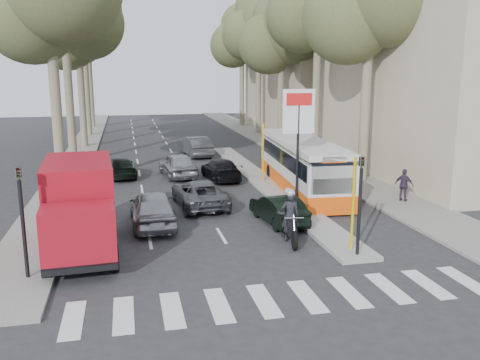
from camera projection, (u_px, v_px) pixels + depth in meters
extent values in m
plane|color=#28282B|center=(256.00, 251.00, 18.42)|extent=(120.00, 120.00, 0.00)
cube|color=gray|center=(280.00, 145.00, 44.10)|extent=(3.20, 70.00, 0.12)
cube|color=gray|center=(84.00, 147.00, 43.39)|extent=(2.40, 64.00, 0.12)
cube|color=gray|center=(263.00, 181.00, 29.59)|extent=(1.50, 26.00, 0.16)
cube|color=#B7AF91|center=(451.00, 28.00, 31.30)|extent=(11.00, 18.00, 18.00)
cube|color=#B7A88E|center=(319.00, 55.00, 52.49)|extent=(11.00, 20.00, 16.00)
cylinder|color=yellow|center=(353.00, 206.00, 17.80)|extent=(0.10, 0.10, 3.50)
cylinder|color=yellow|center=(297.00, 173.00, 23.52)|extent=(0.10, 0.10, 3.50)
cylinder|color=yellow|center=(263.00, 153.00, 29.24)|extent=(0.10, 0.10, 3.50)
cylinder|color=black|center=(298.00, 155.00, 23.34)|extent=(0.12, 0.12, 5.20)
cube|color=white|center=(299.00, 112.00, 22.92)|extent=(1.50, 0.10, 2.00)
cube|color=red|center=(299.00, 99.00, 22.74)|extent=(1.20, 0.02, 0.55)
cylinder|color=black|center=(359.00, 214.00, 17.35)|extent=(0.12, 0.12, 3.20)
imported|color=black|center=(361.00, 171.00, 17.03)|extent=(0.16, 0.41, 1.00)
cylinder|color=black|center=(24.00, 231.00, 15.50)|extent=(0.12, 0.12, 3.20)
imported|color=black|center=(19.00, 183.00, 15.18)|extent=(0.16, 0.41, 1.00)
cylinder|color=#6B604C|center=(57.00, 113.00, 27.26)|extent=(0.56, 0.56, 8.40)
sphere|color=#4C512D|center=(31.00, 14.00, 26.54)|extent=(5.20, 5.20, 5.20)
cylinder|color=#6B604C|center=(69.00, 99.00, 34.81)|extent=(0.56, 0.56, 8.96)
sphere|color=#4C512D|center=(49.00, 17.00, 34.02)|extent=(5.20, 5.20, 5.20)
cylinder|color=#6B604C|center=(82.00, 99.00, 42.57)|extent=(0.56, 0.56, 8.12)
sphere|color=#4C512D|center=(66.00, 39.00, 41.89)|extent=(5.20, 5.20, 5.20)
sphere|color=#4C512D|center=(88.00, 23.00, 40.71)|extent=(5.80, 5.80, 5.80)
sphere|color=#4C512D|center=(80.00, 10.00, 42.13)|extent=(4.80, 4.80, 4.80)
cylinder|color=#6B604C|center=(87.00, 88.00, 50.03)|extent=(0.56, 0.56, 9.52)
sphere|color=#4C512D|center=(73.00, 27.00, 49.17)|extent=(5.20, 5.20, 5.20)
sphere|color=#4C512D|center=(91.00, 11.00, 47.95)|extent=(5.80, 5.80, 5.80)
cylinder|color=#6B604C|center=(91.00, 89.00, 57.72)|extent=(0.56, 0.56, 8.68)
sphere|color=#4C512D|center=(79.00, 42.00, 56.97)|extent=(5.20, 5.20, 5.20)
sphere|color=#4C512D|center=(95.00, 29.00, 55.78)|extent=(5.80, 5.80, 5.80)
sphere|color=#4C512D|center=(89.00, 19.00, 57.18)|extent=(4.80, 4.80, 4.80)
cylinder|color=#6B604C|center=(365.00, 110.00, 29.01)|extent=(0.56, 0.56, 8.40)
sphere|color=#4C512D|center=(348.00, 18.00, 28.29)|extent=(5.20, 5.20, 5.20)
cylinder|color=#6B604C|center=(316.00, 96.00, 36.57)|extent=(0.56, 0.56, 9.24)
sphere|color=#4C512D|center=(302.00, 15.00, 35.74)|extent=(5.20, 5.20, 5.20)
cylinder|color=#6B604C|center=(281.00, 100.00, 44.30)|extent=(0.56, 0.56, 7.84)
sphere|color=#4C512D|center=(268.00, 44.00, 43.65)|extent=(5.20, 5.20, 5.20)
sphere|color=#4C512D|center=(295.00, 29.00, 42.49)|extent=(5.80, 5.80, 5.80)
sphere|color=#4C512D|center=(280.00, 17.00, 43.92)|extent=(4.80, 4.80, 4.80)
cylinder|color=#6B604C|center=(258.00, 90.00, 51.83)|extent=(0.56, 0.56, 8.96)
sphere|color=#4C512D|center=(248.00, 35.00, 51.04)|extent=(5.20, 5.20, 5.20)
sphere|color=#4C512D|center=(270.00, 21.00, 49.85)|extent=(5.80, 5.80, 5.80)
sphere|color=#4C512D|center=(258.00, 9.00, 51.24)|extent=(4.80, 4.80, 4.80)
cylinder|color=#6B604C|center=(242.00, 90.00, 59.54)|extent=(0.56, 0.56, 8.40)
sphere|color=#4C512D|center=(232.00, 45.00, 58.82)|extent=(5.20, 5.20, 5.20)
sphere|color=#4C512D|center=(251.00, 34.00, 57.65)|extent=(5.80, 5.80, 5.80)
sphere|color=#4C512D|center=(242.00, 24.00, 59.05)|extent=(4.80, 4.80, 4.80)
imported|color=#989BA0|center=(153.00, 208.00, 21.30)|extent=(1.91, 4.51, 1.52)
imported|color=black|center=(278.00, 209.00, 21.69)|extent=(1.74, 3.87, 1.23)
imported|color=#505258|center=(200.00, 193.00, 24.33)|extent=(2.46, 4.78, 1.29)
imported|color=black|center=(221.00, 169.00, 30.36)|extent=(1.99, 4.40, 1.25)
imported|color=#96989D|center=(178.00, 165.00, 31.16)|extent=(2.27, 4.53, 1.48)
imported|color=#4C4E53|center=(196.00, 146.00, 38.78)|extent=(2.06, 4.70, 1.50)
imported|color=black|center=(120.00, 168.00, 31.10)|extent=(2.16, 4.29, 1.20)
cube|color=black|center=(82.00, 238.00, 18.09)|extent=(2.60, 6.20, 0.25)
cylinder|color=black|center=(47.00, 264.00, 15.93)|extent=(0.36, 0.93, 0.91)
cylinder|color=black|center=(114.00, 258.00, 16.48)|extent=(0.36, 0.93, 0.91)
cylinder|color=black|center=(55.00, 228.00, 19.54)|extent=(0.36, 0.93, 0.91)
cylinder|color=black|center=(109.00, 224.00, 20.09)|extent=(0.36, 0.93, 0.91)
cube|color=maroon|center=(79.00, 234.00, 15.71)|extent=(2.31, 1.55, 1.72)
cube|color=black|center=(78.00, 234.00, 15.05)|extent=(2.03, 0.21, 0.91)
cube|color=maroon|center=(79.00, 194.00, 18.55)|extent=(2.59, 4.39, 2.53)
cube|color=#F2520D|center=(301.00, 181.00, 27.69)|extent=(3.11, 10.87, 0.84)
cube|color=silver|center=(302.00, 161.00, 27.46)|extent=(3.11, 10.87, 1.40)
cube|color=black|center=(302.00, 156.00, 27.40)|extent=(3.10, 10.45, 0.79)
cube|color=silver|center=(302.00, 142.00, 27.24)|extent=(3.11, 10.87, 0.28)
cube|color=black|center=(334.00, 178.00, 22.27)|extent=(2.05, 0.21, 1.40)
cube|color=#F2520D|center=(335.00, 160.00, 22.10)|extent=(1.12, 0.14, 0.30)
cylinder|color=black|center=(299.00, 199.00, 24.24)|extent=(0.33, 0.91, 0.90)
cylinder|color=black|center=(341.00, 197.00, 24.55)|extent=(0.33, 0.91, 0.90)
cylinder|color=black|center=(270.00, 172.00, 30.67)|extent=(0.33, 0.91, 0.90)
cylinder|color=black|center=(304.00, 171.00, 30.98)|extent=(0.33, 0.91, 0.90)
cylinder|color=black|center=(294.00, 240.00, 18.43)|extent=(0.21, 0.74, 0.73)
cylinder|color=black|center=(286.00, 226.00, 20.11)|extent=(0.21, 0.74, 0.73)
cylinder|color=silver|center=(294.00, 228.00, 18.42)|extent=(0.13, 0.46, 0.92)
cube|color=black|center=(290.00, 229.00, 19.29)|extent=(0.36, 0.89, 0.34)
cube|color=black|center=(291.00, 223.00, 19.01)|extent=(0.41, 0.56, 0.25)
cube|color=black|center=(288.00, 220.00, 19.58)|extent=(0.42, 0.78, 0.14)
cylinder|color=silver|center=(294.00, 218.00, 18.41)|extent=(0.71, 0.14, 0.05)
imported|color=black|center=(290.00, 216.00, 19.19)|extent=(0.76, 0.55, 1.93)
imported|color=black|center=(288.00, 214.00, 19.65)|extent=(0.93, 0.60, 1.81)
sphere|color=#B2B2B7|center=(291.00, 193.00, 18.94)|extent=(0.32, 0.32, 0.32)
sphere|color=#B2B2B7|center=(289.00, 192.00, 19.42)|extent=(0.32, 0.32, 0.32)
imported|color=#372D44|center=(404.00, 185.00, 24.84)|extent=(0.95, 1.01, 1.60)
imported|color=brown|center=(326.00, 163.00, 30.62)|extent=(1.20, 0.93, 1.70)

